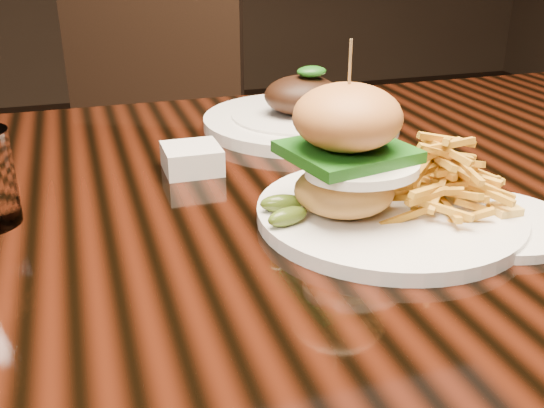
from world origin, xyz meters
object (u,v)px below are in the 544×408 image
object	(u,v)px
dining_table	(266,247)
chair_far	(145,142)
far_dish	(301,116)
burger_plate	(389,175)

from	to	relation	value
dining_table	chair_far	world-z (taller)	chair_far
far_dish	burger_plate	bearing A→B (deg)	-95.04
burger_plate	chair_far	size ratio (longest dim) A/B	0.30
burger_plate	far_dish	distance (m)	0.35
burger_plate	far_dish	xyz separation A→B (m)	(0.03, 0.35, -0.03)
far_dish	dining_table	bearing A→B (deg)	-119.34
chair_far	burger_plate	bearing A→B (deg)	-56.85
burger_plate	far_dish	bearing A→B (deg)	84.93
far_dish	chair_far	world-z (taller)	chair_far
dining_table	far_dish	xyz separation A→B (m)	(0.13, 0.23, 0.09)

